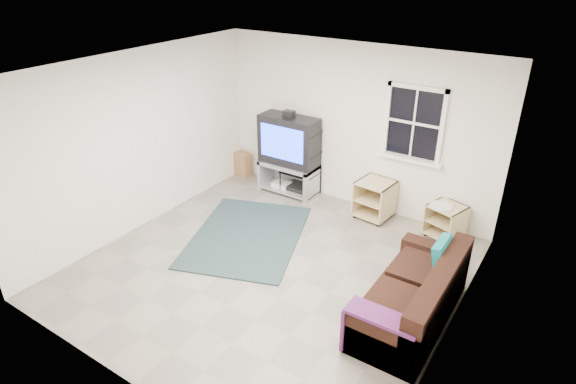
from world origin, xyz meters
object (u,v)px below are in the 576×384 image
Objects in this scene: av_rack at (300,166)px; sofa at (414,298)px; tv_unit at (289,149)px; side_table_right at (446,218)px; side_table_left at (376,197)px.

sofa is (2.74, -1.98, -0.22)m from av_rack.
av_rack is (0.20, 0.03, -0.29)m from tv_unit.
av_rack is at bearing 144.15° from sofa.
av_rack reaches higher than sofa.
av_rack is 2.51m from side_table_right.
av_rack is 1.96× the size of side_table_left.
sofa is (2.95, -1.95, -0.51)m from tv_unit.
av_rack reaches higher than side_table_right.
sofa is at bearing -35.85° from av_rack.
side_table_right is at bearing 0.25° from av_rack.
side_table_left is (1.40, -0.00, -0.19)m from av_rack.
side_table_left is at bearing 1.23° from tv_unit.
tv_unit is 0.35m from av_rack.
side_table_left is 1.06× the size of side_table_right.
sofa is at bearing -83.07° from side_table_right.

